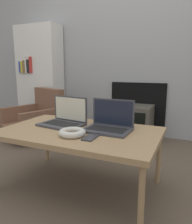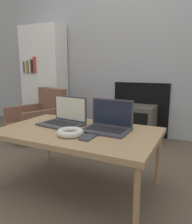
{
  "view_description": "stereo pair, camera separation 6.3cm",
  "coord_description": "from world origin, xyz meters",
  "px_view_note": "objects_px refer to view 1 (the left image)",
  "views": [
    {
      "loc": [
        0.74,
        -1.25,
        0.9
      ],
      "look_at": [
        0.0,
        0.42,
        0.54
      ],
      "focal_mm": 35.0,
      "sensor_mm": 36.0,
      "label": 1
    },
    {
      "loc": [
        0.8,
        -1.22,
        0.9
      ],
      "look_at": [
        0.0,
        0.42,
        0.54
      ],
      "focal_mm": 35.0,
      "sensor_mm": 36.0,
      "label": 2
    }
  ],
  "objects_px": {
    "laptop_right": "(109,124)",
    "armchair": "(38,116)",
    "laptop_left": "(65,119)",
    "headphones": "(72,133)",
    "tv": "(133,122)",
    "phone": "(91,137)"
  },
  "relations": [
    {
      "from": "laptop_left",
      "to": "headphones",
      "type": "relative_size",
      "value": 1.99
    },
    {
      "from": "laptop_left",
      "to": "laptop_right",
      "type": "height_order",
      "value": "same"
    },
    {
      "from": "laptop_right",
      "to": "tv",
      "type": "relative_size",
      "value": 0.74
    },
    {
      "from": "headphones",
      "to": "armchair",
      "type": "xyz_separation_m",
      "value": [
        -1.13,
        1.04,
        -0.19
      ]
    },
    {
      "from": "laptop_left",
      "to": "headphones",
      "type": "xyz_separation_m",
      "value": [
        0.21,
        -0.23,
        -0.03
      ]
    },
    {
      "from": "laptop_right",
      "to": "headphones",
      "type": "bearing_deg",
      "value": -125.18
    },
    {
      "from": "phone",
      "to": "laptop_left",
      "type": "bearing_deg",
      "value": 145.83
    },
    {
      "from": "tv",
      "to": "headphones",
      "type": "bearing_deg",
      "value": -91.98
    },
    {
      "from": "laptop_right",
      "to": "armchair",
      "type": "bearing_deg",
      "value": 150.28
    },
    {
      "from": "laptop_right",
      "to": "headphones",
      "type": "height_order",
      "value": "laptop_right"
    },
    {
      "from": "headphones",
      "to": "armchair",
      "type": "relative_size",
      "value": 0.23
    },
    {
      "from": "headphones",
      "to": "laptop_left",
      "type": "bearing_deg",
      "value": 131.39
    },
    {
      "from": "laptop_right",
      "to": "phone",
      "type": "height_order",
      "value": "laptop_right"
    },
    {
      "from": "laptop_left",
      "to": "phone",
      "type": "distance_m",
      "value": 0.42
    },
    {
      "from": "armchair",
      "to": "tv",
      "type": "bearing_deg",
      "value": 39.81
    },
    {
      "from": "phone",
      "to": "armchair",
      "type": "bearing_deg",
      "value": 140.61
    },
    {
      "from": "laptop_left",
      "to": "tv",
      "type": "distance_m",
      "value": 1.28
    },
    {
      "from": "phone",
      "to": "armchair",
      "type": "distance_m",
      "value": 1.64
    },
    {
      "from": "laptop_left",
      "to": "armchair",
      "type": "height_order",
      "value": "laptop_left"
    },
    {
      "from": "headphones",
      "to": "phone",
      "type": "bearing_deg",
      "value": 0.49
    },
    {
      "from": "laptop_right",
      "to": "armchair",
      "type": "height_order",
      "value": "laptop_right"
    },
    {
      "from": "headphones",
      "to": "phone",
      "type": "xyz_separation_m",
      "value": [
        0.14,
        0.0,
        -0.02
      ]
    }
  ]
}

